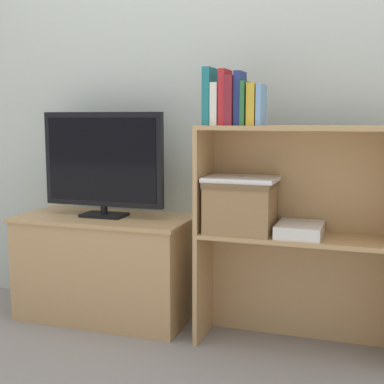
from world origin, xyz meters
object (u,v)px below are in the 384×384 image
(book_mustard, at_px, (254,105))
(magazine_stack, at_px, (300,230))
(tv_stand, at_px, (105,267))
(book_skyblue, at_px, (261,105))
(book_ivory, at_px, (218,104))
(storage_basket_left, at_px, (241,205))
(laptop, at_px, (241,179))
(tv, at_px, (103,162))
(book_forest, at_px, (246,104))
(book_navy, at_px, (240,99))
(book_maroon, at_px, (232,101))
(book_crimson, at_px, (225,98))
(book_teal, at_px, (210,97))

(book_mustard, relative_size, magazine_stack, 0.74)
(tv_stand, xyz_separation_m, book_skyblue, (0.82, -0.10, 0.82))
(book_ivory, bearing_deg, storage_basket_left, 12.17)
(book_mustard, xyz_separation_m, laptop, (-0.06, 0.02, -0.33))
(tv, distance_m, book_forest, 0.81)
(book_navy, xyz_separation_m, book_skyblue, (0.09, 0.00, -0.03))
(tv, distance_m, book_mustard, 0.84)
(tv_stand, relative_size, book_maroon, 4.20)
(book_mustard, distance_m, storage_basket_left, 0.45)
(book_navy, distance_m, laptop, 0.35)
(magazine_stack, bearing_deg, book_navy, -174.13)
(book_maroon, bearing_deg, magazine_stack, 5.21)
(magazine_stack, bearing_deg, book_maroon, -174.79)
(book_crimson, relative_size, book_navy, 1.04)
(book_mustard, height_order, storage_basket_left, book_mustard)
(book_maroon, distance_m, storage_basket_left, 0.46)
(book_ivory, bearing_deg, book_forest, 0.00)
(tv, distance_m, book_teal, 0.67)
(tv_stand, xyz_separation_m, book_mustard, (0.79, -0.10, 0.82))
(tv_stand, xyz_separation_m, storage_basket_left, (0.73, -0.08, 0.38))
(book_maroon, height_order, storage_basket_left, book_maroon)
(book_navy, bearing_deg, book_crimson, 180.00)
(book_navy, distance_m, book_skyblue, 0.10)
(book_maroon, xyz_separation_m, storage_basket_left, (0.04, 0.02, -0.46))
(book_maroon, xyz_separation_m, book_forest, (0.06, 0.00, -0.01))
(tv_stand, distance_m, book_ivory, 1.04)
(book_navy, bearing_deg, tv_stand, 172.02)
(book_teal, distance_m, book_mustard, 0.20)
(book_crimson, bearing_deg, book_skyblue, 0.00)
(book_ivory, height_order, book_maroon, book_maroon)
(storage_basket_left, height_order, magazine_stack, storage_basket_left)
(book_maroon, height_order, book_mustard, book_maroon)
(book_forest, height_order, laptop, book_forest)
(book_ivory, height_order, book_crimson, book_crimson)
(tv_stand, height_order, book_maroon, book_maroon)
(tv, height_order, book_skyblue, book_skyblue)
(book_ivory, relative_size, book_forest, 0.98)
(book_navy, xyz_separation_m, storage_basket_left, (0.00, 0.02, -0.47))
(book_navy, bearing_deg, magazine_stack, 5.87)
(tv, xyz_separation_m, book_forest, (0.75, -0.10, 0.28))
(storage_basket_left, distance_m, magazine_stack, 0.28)
(book_skyblue, height_order, storage_basket_left, book_skyblue)
(book_forest, relative_size, magazine_stack, 0.78)
(book_ivory, distance_m, storage_basket_left, 0.46)
(book_navy, bearing_deg, book_forest, 0.00)
(book_skyblue, relative_size, storage_basket_left, 0.58)
(tv_stand, distance_m, magazine_stack, 1.04)
(tv, relative_size, laptop, 2.03)
(book_ivory, relative_size, storage_basket_left, 0.61)
(book_ivory, distance_m, book_forest, 0.13)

